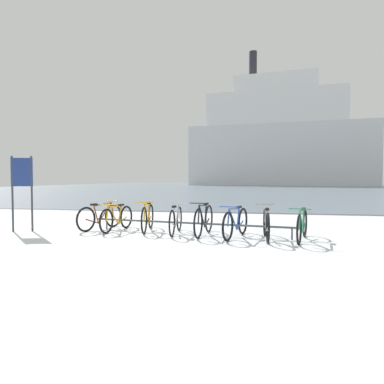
# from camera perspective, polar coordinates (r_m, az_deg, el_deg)

# --- Properties ---
(ground) EXTENTS (80.00, 132.00, 0.08)m
(ground) POSITION_cam_1_polar(r_m,az_deg,el_deg) (58.02, 8.56, 0.80)
(ground) COLOR silver
(bike_rack) EXTENTS (5.43, 0.89, 0.31)m
(bike_rack) POSITION_cam_1_polar(r_m,az_deg,el_deg) (8.70, -0.23, -5.24)
(bike_rack) COLOR #4C5156
(bike_rack) RESTS_ON ground
(bicycle_0) EXTENTS (0.67, 1.62, 0.78)m
(bicycle_0) POSITION_cam_1_polar(r_m,az_deg,el_deg) (9.82, -14.97, -3.99)
(bicycle_0) COLOR black
(bicycle_0) RESTS_ON ground
(bicycle_1) EXTENTS (0.46, 1.65, 0.75)m
(bicycle_1) POSITION_cam_1_polar(r_m,az_deg,el_deg) (9.46, -12.37, -4.28)
(bicycle_1) COLOR black
(bicycle_1) RESTS_ON ground
(bicycle_2) EXTENTS (0.46, 1.66, 0.81)m
(bicycle_2) POSITION_cam_1_polar(r_m,az_deg,el_deg) (9.26, -7.38, -4.22)
(bicycle_2) COLOR black
(bicycle_2) RESTS_ON ground
(bicycle_3) EXTENTS (0.46, 1.67, 0.78)m
(bicycle_3) POSITION_cam_1_polar(r_m,az_deg,el_deg) (8.76, -2.70, -4.64)
(bicycle_3) COLOR black
(bicycle_3) RESTS_ON ground
(bicycle_4) EXTENTS (0.46, 1.72, 0.84)m
(bicycle_4) POSITION_cam_1_polar(r_m,az_deg,el_deg) (8.52, 1.98, -4.68)
(bicycle_4) COLOR black
(bicycle_4) RESTS_ON ground
(bicycle_5) EXTENTS (0.61, 1.71, 0.78)m
(bicycle_5) POSITION_cam_1_polar(r_m,az_deg,el_deg) (8.24, 7.27, -5.10)
(bicycle_5) COLOR black
(bicycle_5) RESTS_ON ground
(bicycle_6) EXTENTS (0.46, 1.67, 0.79)m
(bicycle_6) POSITION_cam_1_polar(r_m,az_deg,el_deg) (8.11, 12.22, -5.22)
(bicycle_6) COLOR black
(bicycle_6) RESTS_ON ground
(bicycle_7) EXTENTS (0.57, 1.71, 0.77)m
(bicycle_7) POSITION_cam_1_polar(r_m,az_deg,el_deg) (8.15, 17.82, -5.31)
(bicycle_7) COLOR black
(bicycle_7) RESTS_ON ground
(info_sign) EXTENTS (0.54, 0.19, 2.00)m
(info_sign) POSITION_cam_1_polar(r_m,az_deg,el_deg) (10.13, -26.40, 1.75)
(info_sign) COLOR #33383D
(info_sign) RESTS_ON ground
(ferry_ship) EXTENTS (37.40, 13.09, 27.97)m
(ferry_ship) POSITION_cam_1_polar(r_m,az_deg,el_deg) (73.96, 14.05, 8.38)
(ferry_ship) COLOR silver
(ferry_ship) RESTS_ON ground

